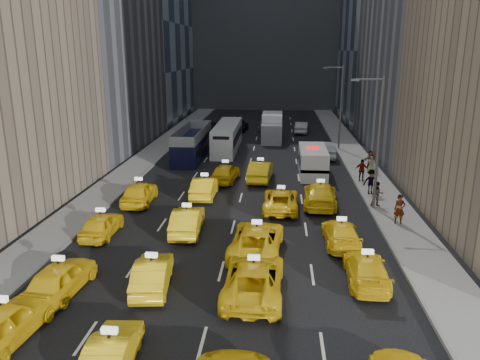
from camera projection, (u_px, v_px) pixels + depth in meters
The scene contains 38 objects.
ground at pixel (216, 291), 21.38m from camera, with size 160.00×160.00×0.00m, color black.
sidewalk_west at pixel (144, 160), 46.18m from camera, with size 3.00×90.00×0.15m, color gray.
sidewalk_east at pixel (360, 164), 44.51m from camera, with size 3.00×90.00×0.15m, color gray.
curb_west at pixel (158, 160), 46.06m from camera, with size 0.15×90.00×0.18m, color slate.
curb_east at pixel (345, 164), 44.62m from camera, with size 0.15×90.00×0.18m, color slate.
streetlight_near at pixel (377, 139), 30.83m from camera, with size 2.15×0.22×9.00m.
streetlight_far at pixel (340, 105), 50.02m from camera, with size 2.15×0.22×9.00m.
taxi_0 at pixel (4, 323), 17.44m from camera, with size 1.88×4.67×1.59m, color yellow.
taxi_1 at pixel (111, 353), 15.94m from camera, with size 1.40×4.03×1.33m, color yellow.
taxi_4 at pixel (60, 278), 20.98m from camera, with size 1.78×4.42×1.51m, color yellow.
taxi_5 at pixel (152, 274), 21.49m from camera, with size 1.50×4.31×1.42m, color yellow.
taxi_6 at pixel (254, 278), 20.92m from camera, with size 2.59×5.62×1.56m, color yellow.
taxi_7 at pixel (366, 269), 22.03m from camera, with size 1.86×4.58×1.33m, color yellow.
taxi_8 at pixel (102, 224), 27.55m from camera, with size 1.64×4.07×1.39m, color yellow.
taxi_9 at pixel (187, 220), 28.00m from camera, with size 1.61×4.61×1.52m, color yellow.
taxi_10 at pixel (257, 239), 25.14m from camera, with size 2.61×5.66×1.57m, color yellow.
taxi_11 at pixel (341, 233), 26.28m from camera, with size 1.86×4.57×1.33m, color yellow.
taxi_12 at pixel (139, 193), 33.32m from camera, with size 1.89×4.70×1.60m, color yellow.
taxi_13 at pixel (205, 187), 34.81m from camera, with size 1.59×4.57×1.51m, color yellow.
taxi_14 at pixel (281, 200), 32.00m from camera, with size 2.33×5.05×1.40m, color yellow.
taxi_15 at pixel (320, 195), 32.84m from camera, with size 2.24×5.51×1.60m, color yellow.
taxi_16 at pixel (225, 173), 38.82m from camera, with size 1.80×4.48×1.53m, color yellow.
taxi_17 at pixel (260, 171), 39.15m from camera, with size 1.72×4.94×1.63m, color yellow.
nypd_van at pixel (313, 162), 40.81m from camera, with size 2.62×6.09×2.56m.
double_decker at pixel (192, 143), 47.27m from camera, with size 2.98×10.52×3.02m.
city_bus at pixel (227, 137), 50.86m from camera, with size 2.35×11.04×2.85m.
box_truck at pixel (272, 128), 56.19m from camera, with size 2.45×6.98×3.18m.
misc_car_0 at pixel (325, 150), 47.39m from camera, with size 1.76×5.04×1.66m, color #B7BBBF.
misc_car_1 at pixel (212, 128), 60.18m from camera, with size 2.74×5.95×1.65m, color black.
misc_car_2 at pixel (267, 125), 63.56m from camera, with size 2.04×5.03×1.46m, color gray.
misc_car_3 at pixel (240, 125), 62.79m from camera, with size 1.91×4.76×1.62m, color black.
misc_car_4 at pixel (301, 127), 61.28m from camera, with size 1.61×4.62×1.52m, color #94979B.
pedestrian_0 at pixel (400, 209), 29.00m from camera, with size 0.68×0.45×1.86m, color gray.
pedestrian_1 at pixel (377, 194), 32.20m from camera, with size 0.85×0.46×1.74m, color gray.
pedestrian_2 at pixel (371, 182), 34.95m from camera, with size 1.22×0.50×1.89m, color gray.
pedestrian_3 at pixel (362, 170), 38.50m from camera, with size 1.06×0.48×1.80m, color gray.
pedestrian_4 at pixel (371, 163), 41.18m from camera, with size 0.79×0.43×1.62m, color gray.
pedestrian_5 at pixel (370, 160), 42.37m from camera, with size 1.54×0.44×1.66m, color gray.
Camera 1 is at (2.69, -19.05, 10.66)m, focal length 35.00 mm.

